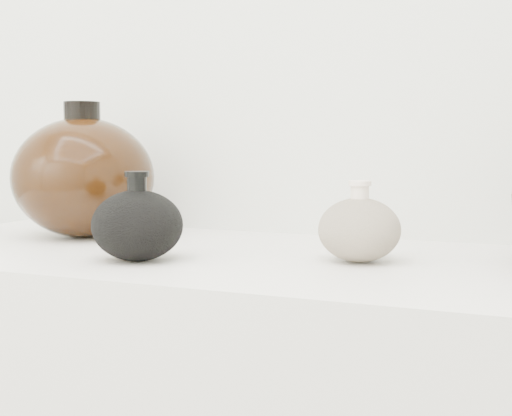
% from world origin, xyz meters
% --- Properties ---
extents(black_gourd_vase, '(0.17, 0.17, 0.13)m').
position_xyz_m(black_gourd_vase, '(-0.10, 0.84, 0.95)').
color(black_gourd_vase, black).
rests_on(black_gourd_vase, display_counter).
extents(cream_gourd_vase, '(0.14, 0.14, 0.11)m').
position_xyz_m(cream_gourd_vase, '(0.19, 0.95, 0.95)').
color(cream_gourd_vase, beige).
rests_on(cream_gourd_vase, display_counter).
extents(left_round_pot, '(0.25, 0.25, 0.24)m').
position_xyz_m(left_round_pot, '(-0.32, 1.02, 1.01)').
color(left_round_pot, black).
rests_on(left_round_pot, display_counter).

